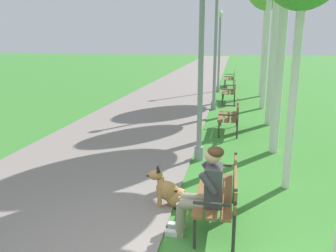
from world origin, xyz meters
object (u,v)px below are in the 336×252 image
park_bench_near (222,190)px  park_bench_mid (231,114)px  person_seated_on_near_bench (205,188)px  lamp_post_far (219,51)px  park_bench_far (230,90)px  park_bench_furthest (231,77)px  lamp_post_mid (215,45)px  dog_shepherd (171,192)px  lamp_post_near (201,62)px

park_bench_near → park_bench_mid: (0.07, 5.23, 0.00)m
person_seated_on_near_bench → lamp_post_far: lamp_post_far is taller
park_bench_near → park_bench_far: bearing=90.1°
park_bench_near → lamp_post_far: 13.19m
park_bench_furthest → person_seated_on_near_bench: 15.65m
park_bench_mid → person_seated_on_near_bench: (-0.27, -5.58, 0.17)m
person_seated_on_near_bench → lamp_post_mid: lamp_post_mid is taller
park_bench_far → person_seated_on_near_bench: (-0.19, -10.54, 0.17)m
park_bench_mid → park_bench_far: size_ratio=1.00×
park_bench_near → lamp_post_far: (-0.66, 13.08, 1.52)m
park_bench_furthest → dog_shepherd: 14.98m
park_bench_near → lamp_post_near: lamp_post_near is taller
lamp_post_mid → park_bench_far: bearing=71.5°
park_bench_near → person_seated_on_near_bench: bearing=-120.9°
park_bench_mid → lamp_post_near: size_ratio=0.37×
park_bench_mid → dog_shepherd: (-0.85, -4.89, -0.25)m
dog_shepherd → lamp_post_far: (0.13, 12.74, 1.77)m
park_bench_near → lamp_post_mid: 8.66m
park_bench_far → park_bench_furthest: bearing=90.6°
park_bench_near → lamp_post_mid: lamp_post_mid is taller
park_bench_far → lamp_post_far: lamp_post_far is taller
park_bench_near → park_bench_mid: size_ratio=1.00×
park_bench_mid → park_bench_furthest: (-0.14, 10.07, 0.00)m
person_seated_on_near_bench → park_bench_mid: bearing=87.2°
lamp_post_mid → lamp_post_far: lamp_post_mid is taller
person_seated_on_near_bench → park_bench_furthest: bearing=89.5°
park_bench_furthest → lamp_post_far: size_ratio=0.38×
lamp_post_mid → lamp_post_far: 4.66m
dog_shepherd → park_bench_mid: bearing=80.1°
park_bench_mid → dog_shepherd: 4.97m
park_bench_near → person_seated_on_near_bench: 0.44m
park_bench_far → lamp_post_mid: size_ratio=0.33×
park_bench_near → lamp_post_mid: (-0.60, 8.44, 1.86)m
park_bench_mid → park_bench_far: 4.96m
lamp_post_far → park_bench_mid: bearing=-84.7°
person_seated_on_near_bench → lamp_post_near: bearing=97.0°
park_bench_mid → dog_shepherd: size_ratio=1.85×
park_bench_furthest → lamp_post_far: (-0.59, -2.22, 1.52)m
park_bench_mid → park_bench_furthest: same height
lamp_post_mid → person_seated_on_near_bench: bearing=-87.4°
park_bench_far → park_bench_furthest: (-0.05, 5.11, 0.00)m
lamp_post_near → person_seated_on_near_bench: bearing=-83.0°
park_bench_near → park_bench_mid: bearing=89.3°
park_bench_far → dog_shepherd: (-0.77, -9.85, -0.25)m
lamp_post_near → lamp_post_mid: bearing=90.2°
lamp_post_far → lamp_post_mid: bearing=-89.3°
park_bench_far → park_bench_near: bearing=-89.9°
park_bench_furthest → lamp_post_far: bearing=-104.8°
park_bench_mid → dog_shepherd: park_bench_mid is taller
park_bench_furthest → lamp_post_far: 2.75m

